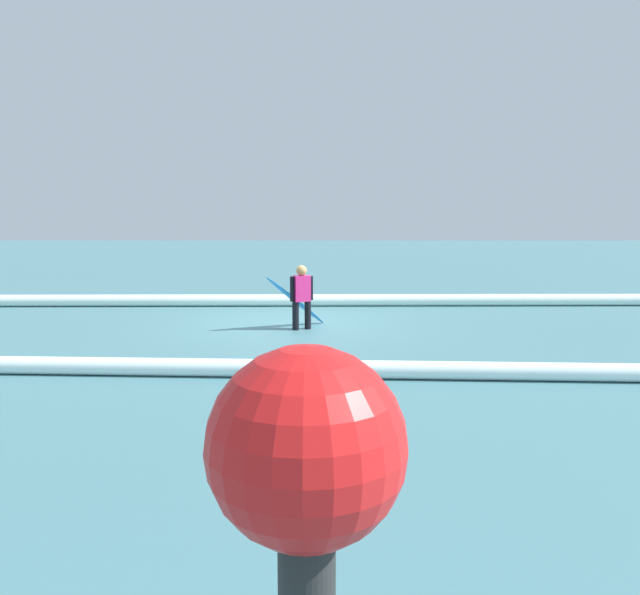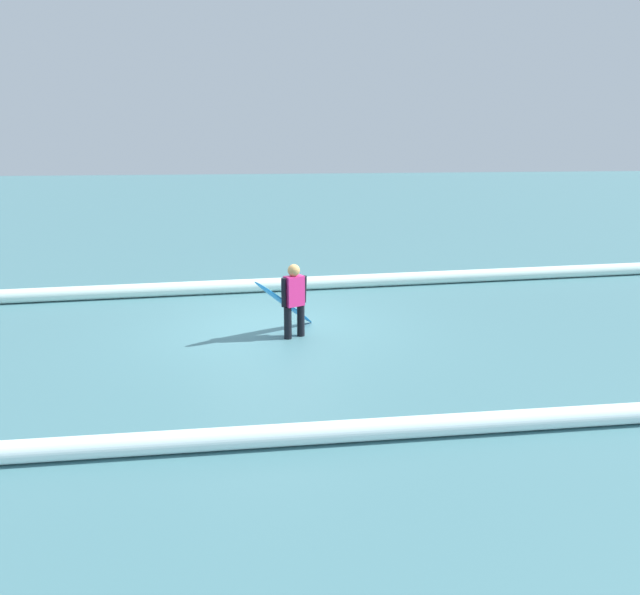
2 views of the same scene
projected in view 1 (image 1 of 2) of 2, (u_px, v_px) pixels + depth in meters
The scene contains 6 objects.
ground_plane at pixel (288, 324), 13.34m from camera, with size 129.80×129.80×0.00m, color #44757C.
surfer at pixel (302, 294), 12.55m from camera, with size 0.48×0.36×1.36m.
surfboard at pixel (296, 301), 12.86m from camera, with size 1.35×1.32×1.17m.
channel_buoy at pixel (307, 507), 1.62m from camera, with size 0.54×0.54×1.91m.
wave_crest_foreground at pixel (357, 300), 16.17m from camera, with size 0.32×0.32×21.39m, color white.
wave_crest_midground at pixel (138, 367), 8.81m from camera, with size 0.26×0.26×21.02m, color white.
Camera 1 is at (-0.81, 13.16, 2.23)m, focal length 33.65 mm.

